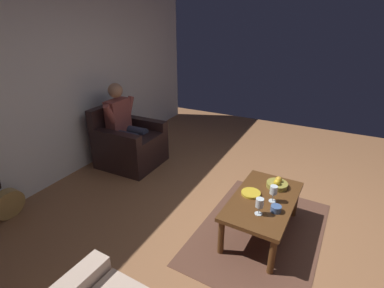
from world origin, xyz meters
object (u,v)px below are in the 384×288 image
at_px(armchair, 129,144).
at_px(candle_jar, 276,209).
at_px(coffee_table, 263,204).
at_px(person_seated, 125,122).
at_px(wine_glass_near, 274,191).
at_px(guitar, 7,201).
at_px(wine_glass_far, 260,204).
at_px(decorative_dish, 251,193).
at_px(fruit_bowl, 277,184).

distance_m(armchair, candle_jar, 2.48).
relative_size(armchair, candle_jar, 9.11).
bearing_deg(candle_jar, coffee_table, -134.87).
distance_m(person_seated, wine_glass_near, 2.41).
bearing_deg(coffee_table, wine_glass_near, 89.29).
bearing_deg(guitar, wine_glass_far, 106.52).
distance_m(person_seated, coffee_table, 2.35).
relative_size(coffee_table, wine_glass_far, 6.33).
relative_size(coffee_table, wine_glass_near, 6.12).
height_order(coffee_table, candle_jar, candle_jar).
bearing_deg(decorative_dish, fruit_bowl, 141.66).
bearing_deg(wine_glass_far, fruit_bowl, 174.55).
distance_m(armchair, wine_glass_near, 2.38).
bearing_deg(coffee_table, candle_jar, 45.13).
relative_size(guitar, wine_glass_near, 5.42).
relative_size(armchair, guitar, 0.96).
relative_size(wine_glass_far, candle_jar, 1.70).
bearing_deg(guitar, candle_jar, 107.90).
bearing_deg(armchair, fruit_bowl, 80.69).
bearing_deg(wine_glass_far, wine_glass_near, 165.44).
xyz_separation_m(guitar, wine_glass_near, (-1.03, 2.66, 0.33)).
bearing_deg(armchair, person_seated, -90.00).
bearing_deg(wine_glass_far, guitar, -73.48).
height_order(wine_glass_near, wine_glass_far, wine_glass_near).
distance_m(guitar, fruit_bowl, 2.96).
distance_m(person_seated, guitar, 1.76).
bearing_deg(wine_glass_far, candle_jar, 130.01).
distance_m(person_seated, fruit_bowl, 2.34).
bearing_deg(guitar, armchair, 167.37).
distance_m(wine_glass_far, candle_jar, 0.19).
distance_m(guitar, wine_glass_near, 2.87).
bearing_deg(decorative_dish, person_seated, -106.45).
height_order(fruit_bowl, decorative_dish, fruit_bowl).
bearing_deg(armchair, decorative_dish, 72.95).
distance_m(wine_glass_far, decorative_dish, 0.34).
xyz_separation_m(wine_glass_near, fruit_bowl, (-0.28, -0.02, -0.08)).
relative_size(coffee_table, fruit_bowl, 4.78).
bearing_deg(coffee_table, wine_glass_far, 3.94).
xyz_separation_m(person_seated, decorative_dish, (0.62, 2.10, -0.23)).
bearing_deg(person_seated, guitar, -11.67).
height_order(wine_glass_near, decorative_dish, wine_glass_near).
xyz_separation_m(armchair, person_seated, (0.00, -0.04, 0.34)).
bearing_deg(wine_glass_near, guitar, -68.86).
relative_size(guitar, wine_glass_far, 5.61).
xyz_separation_m(coffee_table, fruit_bowl, (-0.28, 0.07, 0.09)).
height_order(armchair, wine_glass_far, armchair).
distance_m(armchair, person_seated, 0.35).
xyz_separation_m(coffee_table, wine_glass_near, (0.00, 0.09, 0.18)).
height_order(person_seated, wine_glass_far, person_seated).
relative_size(wine_glass_far, fruit_bowl, 0.75).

